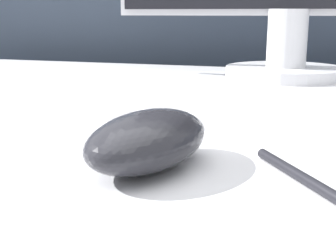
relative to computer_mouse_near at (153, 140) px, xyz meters
The scene contains 4 objects.
partition_panel 0.87m from the computer_mouse_near, 90.26° to the left, with size 5.00×0.03×1.06m.
computer_mouse_near is the anchor object (origin of this frame).
keyboard 0.20m from the computer_mouse_near, 92.14° to the left, with size 0.44×0.18×0.02m.
pen 0.12m from the computer_mouse_near, ahead, with size 0.08×0.12×0.01m.
Camera 1 is at (0.12, -0.56, 0.83)m, focal length 50.00 mm.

